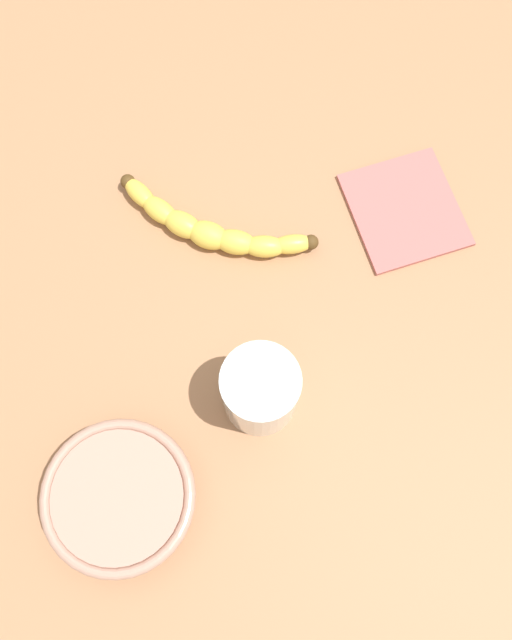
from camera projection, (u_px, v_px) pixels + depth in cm
name	position (u px, v px, depth cm)	size (l,w,h in cm)	color
wooden_tabletop	(231.00, 271.00, 78.09)	(120.00, 120.00, 3.00)	#A6744E
banana	(211.00, 228.00, 76.33)	(18.25, 18.21, 3.21)	#ECC849
smoothie_glass	(260.00, 391.00, 67.20)	(7.93, 7.93, 10.46)	silver
ceramic_bowl	(120.00, 497.00, 66.32)	(15.50, 15.50, 4.75)	tan
folded_napkin	(405.00, 210.00, 78.47)	(13.48, 12.39, 0.60)	#BC6660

